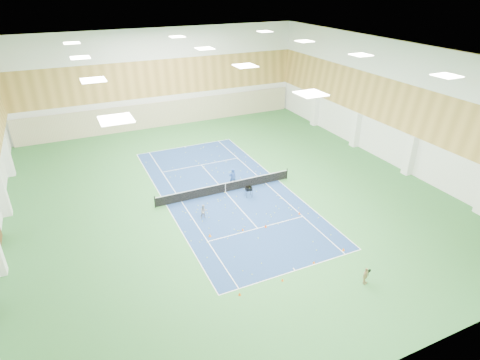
% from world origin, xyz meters
% --- Properties ---
extents(ground, '(40.00, 40.00, 0.00)m').
position_xyz_m(ground, '(0.00, 0.00, 0.00)').
color(ground, '#2E6D33').
rests_on(ground, ground).
extents(room_shell, '(36.00, 40.00, 12.00)m').
position_xyz_m(room_shell, '(0.00, 0.00, 6.00)').
color(room_shell, white).
rests_on(room_shell, ground).
extents(wood_cladding, '(36.00, 40.00, 8.00)m').
position_xyz_m(wood_cladding, '(0.00, 0.00, 8.00)').
color(wood_cladding, '#BE9246').
rests_on(wood_cladding, room_shell).
extents(ceiling_light_grid, '(21.40, 25.40, 0.06)m').
position_xyz_m(ceiling_light_grid, '(0.00, 0.00, 11.92)').
color(ceiling_light_grid, white).
rests_on(ceiling_light_grid, room_shell).
extents(court_surface, '(10.97, 23.77, 0.01)m').
position_xyz_m(court_surface, '(0.00, 0.00, 0.01)').
color(court_surface, navy).
rests_on(court_surface, ground).
extents(tennis_balls_scatter, '(10.57, 22.77, 0.07)m').
position_xyz_m(tennis_balls_scatter, '(0.00, 0.00, 0.05)').
color(tennis_balls_scatter, '#D6F429').
rests_on(tennis_balls_scatter, ground).
extents(tennis_net, '(12.80, 0.10, 1.10)m').
position_xyz_m(tennis_net, '(0.00, 0.00, 0.55)').
color(tennis_net, black).
rests_on(tennis_net, ground).
extents(back_curtain, '(35.40, 0.16, 3.20)m').
position_xyz_m(back_curtain, '(0.00, 19.75, 1.60)').
color(back_curtain, '#C6B793').
rests_on(back_curtain, ground).
extents(coach, '(0.69, 0.47, 1.85)m').
position_xyz_m(coach, '(1.04, 0.74, 0.92)').
color(coach, '#21459B').
rests_on(coach, ground).
extents(child_court, '(0.58, 0.46, 1.19)m').
position_xyz_m(child_court, '(-3.23, -3.21, 0.59)').
color(child_court, '#9899A0').
rests_on(child_court, ground).
extents(child_apron, '(0.76, 0.54, 1.20)m').
position_xyz_m(child_apron, '(3.34, -14.75, 0.60)').
color(child_apron, tan).
rests_on(child_apron, ground).
extents(ball_cart, '(0.65, 0.65, 0.99)m').
position_xyz_m(ball_cart, '(1.54, -1.62, 0.50)').
color(ball_cart, black).
rests_on(ball_cart, ground).
extents(cone_svc_a, '(0.23, 0.23, 0.25)m').
position_xyz_m(cone_svc_a, '(-3.74, -5.85, 0.13)').
color(cone_svc_a, orange).
rests_on(cone_svc_a, ground).
extents(cone_svc_b, '(0.18, 0.18, 0.20)m').
position_xyz_m(cone_svc_b, '(-1.16, -6.16, 0.10)').
color(cone_svc_b, '#D65C0B').
rests_on(cone_svc_b, ground).
extents(cone_svc_c, '(0.22, 0.22, 0.24)m').
position_xyz_m(cone_svc_c, '(0.64, -6.50, 0.12)').
color(cone_svc_c, '#FF4A0D').
rests_on(cone_svc_c, ground).
extents(cone_svc_d, '(0.21, 0.21, 0.23)m').
position_xyz_m(cone_svc_d, '(4.05, -5.99, 0.11)').
color(cone_svc_d, '#FF5E0D').
rests_on(cone_svc_d, ground).
extents(cone_base_a, '(0.19, 0.19, 0.21)m').
position_xyz_m(cone_base_a, '(-4.30, -12.40, 0.10)').
color(cone_base_a, '#E24F0B').
rests_on(cone_base_a, ground).
extents(cone_base_b, '(0.17, 0.17, 0.19)m').
position_xyz_m(cone_base_b, '(-1.27, -12.38, 0.10)').
color(cone_base_b, '#FF610D').
rests_on(cone_base_b, ground).
extents(cone_base_c, '(0.18, 0.18, 0.19)m').
position_xyz_m(cone_base_c, '(1.57, -11.75, 0.10)').
color(cone_base_c, orange).
rests_on(cone_base_c, ground).
extents(cone_base_d, '(0.21, 0.21, 0.23)m').
position_xyz_m(cone_base_d, '(4.26, -11.46, 0.11)').
color(cone_base_d, orange).
rests_on(cone_base_d, ground).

